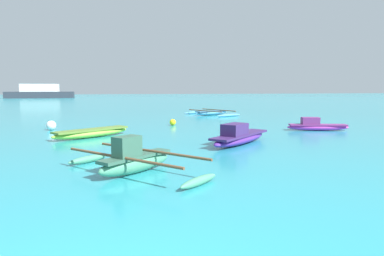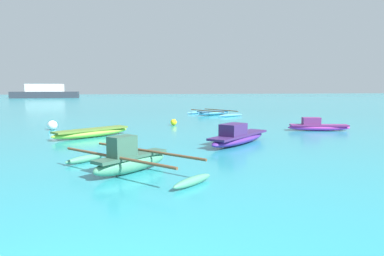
{
  "view_description": "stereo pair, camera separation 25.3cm",
  "coord_description": "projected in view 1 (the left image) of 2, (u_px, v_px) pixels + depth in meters",
  "views": [
    {
      "loc": [
        0.38,
        -2.25,
        2.16
      ],
      "look_at": [
        3.92,
        13.68,
        0.25
      ],
      "focal_mm": 32.0,
      "sensor_mm": 36.0,
      "label": 1
    },
    {
      "loc": [
        0.63,
        -2.3,
        2.16
      ],
      "look_at": [
        3.92,
        13.68,
        0.25
      ],
      "focal_mm": 32.0,
      "sensor_mm": 36.0,
      "label": 2
    }
  ],
  "objects": [
    {
      "name": "moored_boat_1",
      "position": [
        92.0,
        133.0,
        15.06
      ],
      "size": [
        3.44,
        2.79,
        0.37
      ],
      "rotation": [
        0.0,
        0.0,
        0.63
      ],
      "color": "#93D041",
      "rests_on": "ground_plane"
    },
    {
      "name": "moored_boat_0",
      "position": [
        316.0,
        126.0,
        17.47
      ],
      "size": [
        3.14,
        1.38,
        0.67
      ],
      "rotation": [
        0.0,
        0.0,
        -0.27
      ],
      "color": "#C436B5",
      "rests_on": "ground_plane"
    },
    {
      "name": "moored_boat_4",
      "position": [
        212.0,
        113.0,
        27.49
      ],
      "size": [
        4.02,
        4.8,
        0.41
      ],
      "rotation": [
        0.0,
        0.0,
        0.46
      ],
      "color": "#4D99C9",
      "rests_on": "ground_plane"
    },
    {
      "name": "moored_boat_2",
      "position": [
        135.0,
        161.0,
        8.73
      ],
      "size": [
        3.73,
        4.01,
        0.98
      ],
      "rotation": [
        0.0,
        0.0,
        0.72
      ],
      "color": "#47916F",
      "rests_on": "ground_plane"
    },
    {
      "name": "moored_boat_3",
      "position": [
        239.0,
        137.0,
        13.21
      ],
      "size": [
        3.35,
        3.2,
        0.83
      ],
      "rotation": [
        0.0,
        0.0,
        0.75
      ],
      "color": "#542790",
      "rests_on": "ground_plane"
    },
    {
      "name": "mooring_buoy_2",
      "position": [
        173.0,
        122.0,
        19.87
      ],
      "size": [
        0.37,
        0.37,
        0.37
      ],
      "color": "yellow",
      "rests_on": "ground_plane"
    },
    {
      "name": "mooring_buoy_1",
      "position": [
        51.0,
        125.0,
        17.59
      ],
      "size": [
        0.49,
        0.49,
        0.49
      ],
      "color": "white",
      "rests_on": "ground_plane"
    },
    {
      "name": "distant_ferry",
      "position": [
        40.0,
        92.0,
        73.27
      ],
      "size": [
        13.73,
        3.02,
        3.02
      ],
      "color": "#2D333D",
      "rests_on": "ground_plane"
    }
  ]
}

